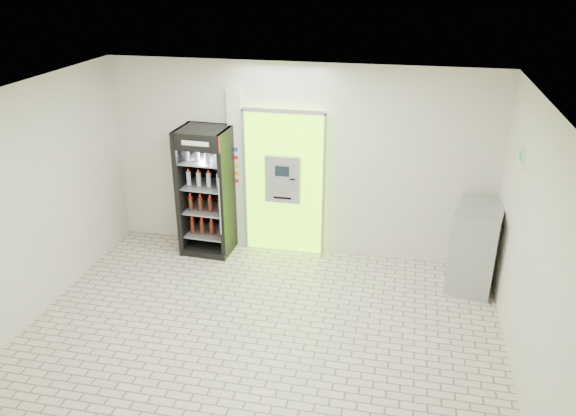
% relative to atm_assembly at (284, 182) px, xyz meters
% --- Properties ---
extents(ground, '(6.00, 6.00, 0.00)m').
position_rel_atm_assembly_xyz_m(ground, '(0.20, -2.41, -1.17)').
color(ground, '#BCAE9C').
rests_on(ground, ground).
extents(room_shell, '(6.00, 6.00, 6.00)m').
position_rel_atm_assembly_xyz_m(room_shell, '(0.20, -2.41, 0.67)').
color(room_shell, silver).
rests_on(room_shell, ground).
extents(atm_assembly, '(1.30, 0.24, 2.33)m').
position_rel_atm_assembly_xyz_m(atm_assembly, '(0.00, 0.00, 0.00)').
color(atm_assembly, '#7DED0A').
rests_on(atm_assembly, ground).
extents(pillar, '(0.22, 0.11, 2.60)m').
position_rel_atm_assembly_xyz_m(pillar, '(-0.78, 0.04, 0.13)').
color(pillar, silver).
rests_on(pillar, ground).
extents(beverage_cooler, '(0.79, 0.74, 2.03)m').
position_rel_atm_assembly_xyz_m(beverage_cooler, '(-1.19, -0.25, -0.20)').
color(beverage_cooler, black).
rests_on(beverage_cooler, ground).
extents(steel_cabinet, '(0.80, 1.02, 1.21)m').
position_rel_atm_assembly_xyz_m(steel_cabinet, '(2.89, -0.51, -0.57)').
color(steel_cabinet, '#9DA0A5').
rests_on(steel_cabinet, ground).
extents(exit_sign, '(0.02, 0.22, 0.26)m').
position_rel_atm_assembly_xyz_m(exit_sign, '(3.19, -1.01, 0.95)').
color(exit_sign, white).
rests_on(exit_sign, room_shell).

